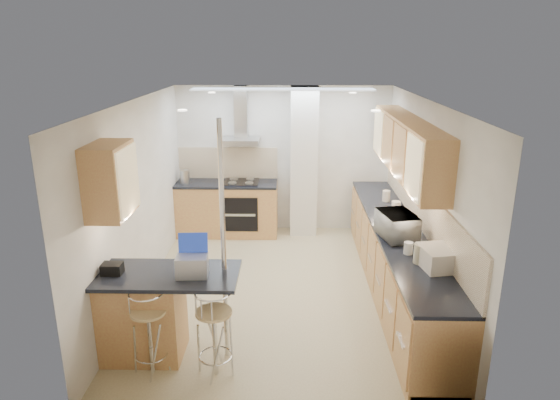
{
  "coord_description": "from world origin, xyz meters",
  "views": [
    {
      "loc": [
        0.12,
        -5.99,
        3.14
      ],
      "look_at": [
        -0.01,
        0.2,
        1.21
      ],
      "focal_mm": 32.0,
      "sensor_mm": 36.0,
      "label": 1
    }
  ],
  "objects_px": {
    "microwave": "(397,226)",
    "laptop": "(192,266)",
    "bar_stool_end": "(215,333)",
    "bar_stool_near": "(150,332)",
    "bread_bin": "(437,258)"
  },
  "relations": [
    {
      "from": "microwave",
      "to": "laptop",
      "type": "relative_size",
      "value": 1.81
    },
    {
      "from": "laptop",
      "to": "bar_stool_end",
      "type": "height_order",
      "value": "laptop"
    },
    {
      "from": "bar_stool_near",
      "to": "bread_bin",
      "type": "height_order",
      "value": "bread_bin"
    },
    {
      "from": "bread_bin",
      "to": "bar_stool_near",
      "type": "bearing_deg",
      "value": -179.8
    },
    {
      "from": "laptop",
      "to": "bar_stool_near",
      "type": "bearing_deg",
      "value": -151.45
    },
    {
      "from": "microwave",
      "to": "bar_stool_end",
      "type": "xyz_separation_m",
      "value": [
        -2.01,
        -1.4,
        -0.62
      ]
    },
    {
      "from": "bar_stool_end",
      "to": "laptop",
      "type": "bearing_deg",
      "value": 72.4
    },
    {
      "from": "bread_bin",
      "to": "laptop",
      "type": "bearing_deg",
      "value": 176.14
    },
    {
      "from": "microwave",
      "to": "bar_stool_end",
      "type": "distance_m",
      "value": 2.53
    },
    {
      "from": "bar_stool_end",
      "to": "bread_bin",
      "type": "height_order",
      "value": "bread_bin"
    },
    {
      "from": "bread_bin",
      "to": "bar_stool_end",
      "type": "bearing_deg",
      "value": -176.32
    },
    {
      "from": "bar_stool_near",
      "to": "bread_bin",
      "type": "bearing_deg",
      "value": 25.37
    },
    {
      "from": "bar_stool_end",
      "to": "bread_bin",
      "type": "bearing_deg",
      "value": -44.46
    },
    {
      "from": "bar_stool_near",
      "to": "bar_stool_end",
      "type": "height_order",
      "value": "bar_stool_end"
    },
    {
      "from": "laptop",
      "to": "bar_stool_near",
      "type": "distance_m",
      "value": 0.76
    }
  ]
}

